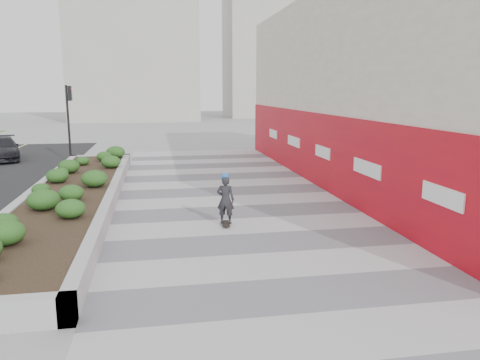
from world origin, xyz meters
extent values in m
plane|color=gray|center=(0.00, 0.00, 0.00)|extent=(160.00, 160.00, 0.00)
cube|color=#A8A8AD|center=(0.00, 3.00, 0.01)|extent=(8.00, 36.00, 0.01)
cube|color=beige|center=(7.00, 9.00, 4.00)|extent=(6.00, 24.00, 8.00)
cube|color=red|center=(4.02, 9.00, 1.50)|extent=(0.12, 24.00, 3.00)
cube|color=#9E9EA0|center=(-5.50, 15.85, 0.28)|extent=(3.00, 0.30, 0.55)
cube|color=#9E9EA0|center=(-6.85, 7.00, 0.28)|extent=(0.30, 18.00, 0.55)
cube|color=#9E9EA0|center=(-4.15, 7.00, 0.28)|extent=(0.30, 18.00, 0.55)
cube|color=#2D2116|center=(-5.50, 7.00, 0.25)|extent=(2.40, 17.40, 0.50)
cylinder|color=black|center=(-7.30, 17.50, 2.10)|extent=(0.12, 0.12, 4.20)
cube|color=black|center=(-7.12, 17.50, 3.75)|extent=(0.18, 0.28, 0.80)
cube|color=#ADAAA3|center=(-5.00, 55.00, 10.00)|extent=(16.00, 12.00, 20.00)
cube|color=#ADAAA3|center=(15.00, 60.00, 12.00)|extent=(14.00, 10.00, 24.00)
cylinder|color=#595654|center=(0.50, 3.00, 0.00)|extent=(0.44, 0.44, 0.01)
cube|color=black|center=(-0.64, 3.52, 0.07)|extent=(0.27, 0.74, 0.02)
imported|color=#25252A|center=(-0.64, 3.52, 0.78)|extent=(0.61, 0.50, 1.42)
sphere|color=blue|center=(-0.64, 3.52, 1.45)|extent=(0.23, 0.23, 0.23)
imported|color=black|center=(-11.27, 18.86, 0.64)|extent=(2.98, 4.75, 1.28)
camera|label=1|loc=(-2.57, -9.60, 3.93)|focal=35.00mm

